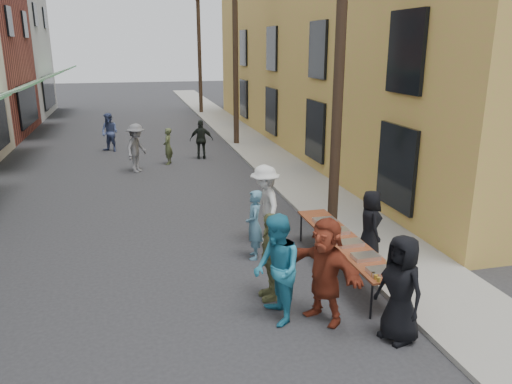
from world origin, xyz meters
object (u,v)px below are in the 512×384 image
utility_pole_near (340,52)px  utility_pole_mid (235,49)px  catering_tray_sausage (382,271)px  server (370,224)px  serving_table (344,241)px  utility_pole_far (199,47)px  guest_front_c (277,270)px  guest_front_a (401,289)px

utility_pole_near → utility_pole_mid: 12.00m
catering_tray_sausage → server: (0.80, 2.06, 0.08)m
utility_pole_near → serving_table: bearing=-107.3°
utility_pole_far → utility_pole_mid: bearing=-90.0°
utility_pole_far → guest_front_c: utility_pole_far is taller
utility_pole_near → serving_table: (-0.75, -2.40, -3.79)m
guest_front_a → utility_pole_far: bearing=160.4°
utility_pole_near → guest_front_c: utility_pole_near is taller
utility_pole_near → guest_front_c: size_ratio=4.61×
utility_pole_mid → catering_tray_sausage: size_ratio=18.00×
server → catering_tray_sausage: bearing=167.5°
guest_front_a → serving_table: bearing=158.7°
utility_pole_near → utility_pole_mid: bearing=90.0°
utility_pole_mid → catering_tray_sausage: utility_pole_mid is taller
utility_pole_near → serving_table: size_ratio=2.25×
utility_pole_far → catering_tray_sausage: 28.30m
guest_front_c → guest_front_a: bearing=58.8°
utility_pole_far → guest_front_c: size_ratio=4.61×
catering_tray_sausage → guest_front_c: 1.94m
guest_front_c → utility_pole_mid: bearing=169.5°
utility_pole_near → server: utility_pole_near is taller
utility_pole_mid → serving_table: size_ratio=2.25×
serving_table → server: (0.80, 0.41, 0.16)m
guest_front_c → serving_table: bearing=127.3°
guest_front_c → server: (2.72, 1.93, -0.10)m
utility_pole_mid → serving_table: utility_pole_mid is taller
server → utility_pole_near: bearing=10.1°
catering_tray_sausage → serving_table: bearing=90.0°
utility_pole_far → guest_front_a: bearing=-91.8°
utility_pole_mid → server: 14.45m
utility_pole_near → guest_front_a: utility_pole_near is taller
utility_pole_mid → utility_pole_far: 12.00m
utility_pole_near → utility_pole_far: size_ratio=1.00×
utility_pole_mid → guest_front_a: size_ratio=4.96×
utility_pole_mid → catering_tray_sausage: (-0.75, -16.05, -3.71)m
guest_front_c → utility_pole_far: bearing=173.6°
utility_pole_near → catering_tray_sausage: size_ratio=18.00×
serving_table → server: 0.91m
utility_pole_mid → server: bearing=-89.8°
utility_pole_mid → serving_table: 14.91m
utility_pole_far → server: 26.24m
utility_pole_near → guest_front_a: (-0.90, -4.95, -3.59)m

